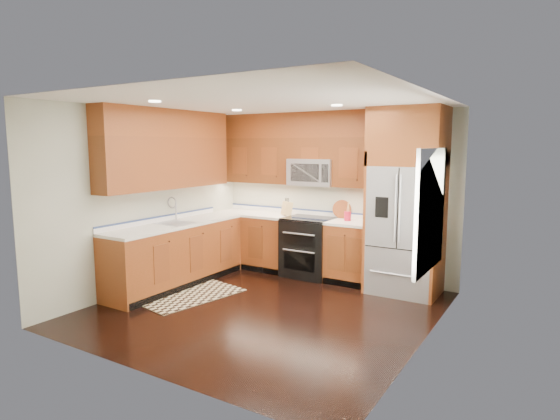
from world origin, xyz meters
The scene contains 16 objects.
ground centered at (0.00, 0.00, 0.00)m, with size 4.00×4.00×0.00m, color black.
wall_back centered at (0.00, 2.00, 1.30)m, with size 4.00×0.02×2.60m, color beige.
wall_left centered at (-2.00, 0.00, 1.30)m, with size 0.02×4.00×2.60m, color beige.
wall_right centered at (2.00, 0.00, 1.30)m, with size 0.02×4.00×2.60m, color beige.
window centered at (1.98, 0.20, 1.40)m, with size 0.04×1.10×1.30m.
base_cabinets centered at (-1.23, 0.90, 0.45)m, with size 2.85×3.00×0.90m.
countertop centered at (-1.09, 1.01, 0.92)m, with size 2.86×3.01×0.04m.
upper_cabinets centered at (-1.15, 1.09, 2.02)m, with size 2.85×3.00×1.15m.
range centered at (-0.25, 1.67, 0.47)m, with size 0.76×0.67×0.95m.
microwave centered at (-0.25, 1.80, 1.66)m, with size 0.76×0.40×0.42m.
refrigerator centered at (1.30, 1.63, 1.30)m, with size 0.98×0.75×2.60m.
sink_faucet centered at (-1.73, 0.23, 0.99)m, with size 0.54×0.44×0.37m.
rug centered at (-1.20, -0.09, 0.01)m, with size 0.84×1.41×0.01m, color black.
knife_block centered at (-0.70, 1.73, 1.06)m, with size 0.15×0.17×0.29m.
utensil_crock centered at (0.37, 1.75, 1.04)m, with size 0.11×0.11×0.30m.
cutting_board centered at (0.19, 1.94, 0.95)m, with size 0.29×0.29×0.02m, color brown.
Camera 1 is at (3.18, -4.80, 2.07)m, focal length 30.00 mm.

